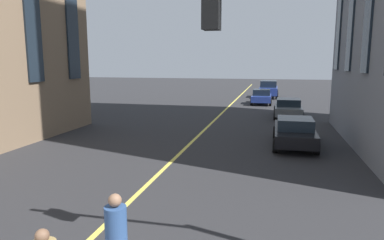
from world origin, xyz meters
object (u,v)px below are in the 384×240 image
car_black_parked_a (294,132)px  car_grey_parked_b (288,108)px  car_blue_near (262,97)px  car_blue_mid (268,89)px  traffic_light_mast (341,63)px

car_black_parked_a → car_grey_parked_b: bearing=0.0°
car_grey_parked_b → car_blue_near: bearing=15.4°
car_black_parked_a → car_grey_parked_b: same height
car_grey_parked_b → car_blue_mid: 14.25m
car_black_parked_a → car_blue_mid: bearing=4.1°
car_black_parked_a → traffic_light_mast: traffic_light_mast is taller
car_grey_parked_b → car_blue_mid: bearing=6.6°
car_grey_parked_b → car_blue_near: (7.80, 2.14, -0.00)m
car_blue_mid → car_black_parked_a: bearing=-175.9°
car_black_parked_a → traffic_light_mast: size_ratio=0.80×
traffic_light_mast → car_blue_near: bearing=4.7°
car_grey_parked_b → traffic_light_mast: traffic_light_mast is taller
car_grey_parked_b → car_blue_near: size_ratio=1.13×
car_blue_near → car_grey_parked_b: bearing=-164.6°
car_black_parked_a → car_blue_near: size_ratio=1.13×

